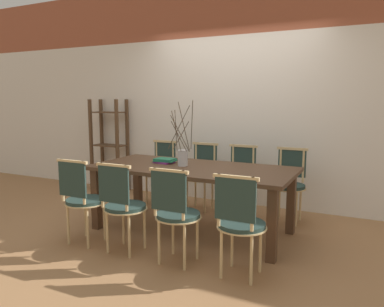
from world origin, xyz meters
The scene contains 14 objects.
ground_plane centered at (0.00, 0.00, 0.00)m, with size 16.00×16.00×0.00m, color #9E7047.
wall_rear centered at (0.00, 1.38, 1.60)m, with size 12.00×0.06×3.20m.
dining_table centered at (0.00, 0.00, 0.66)m, with size 2.27×1.05×0.75m.
chair_near_leftend centered at (-0.84, -0.85, 0.50)m, with size 0.42×0.42×0.90m.
chair_near_left centered at (-0.33, -0.85, 0.50)m, with size 0.42×0.42×0.90m.
chair_near_center centered at (0.25, -0.85, 0.50)m, with size 0.42×0.42×0.90m.
chair_near_right centered at (0.86, -0.85, 0.50)m, with size 0.42×0.42×0.90m.
chair_far_leftend centered at (-0.92, 0.85, 0.50)m, with size 0.42×0.42×0.90m.
chair_far_left centered at (-0.27, 0.85, 0.50)m, with size 0.42×0.42×0.90m.
chair_far_center centered at (0.28, 0.85, 0.50)m, with size 0.42×0.42×0.90m.
chair_far_right centered at (0.91, 0.85, 0.50)m, with size 0.42×0.42×0.90m.
vase_centerpiece centered at (-0.12, -0.01, 0.87)m, with size 0.34×0.32×0.74m.
book_stack centered at (-0.41, 0.09, 0.78)m, with size 0.26×0.20×0.05m.
shelving_rack centered at (-2.08, 1.15, 0.75)m, with size 0.57×0.31×1.50m.
Camera 1 is at (1.83, -3.70, 1.50)m, focal length 35.00 mm.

